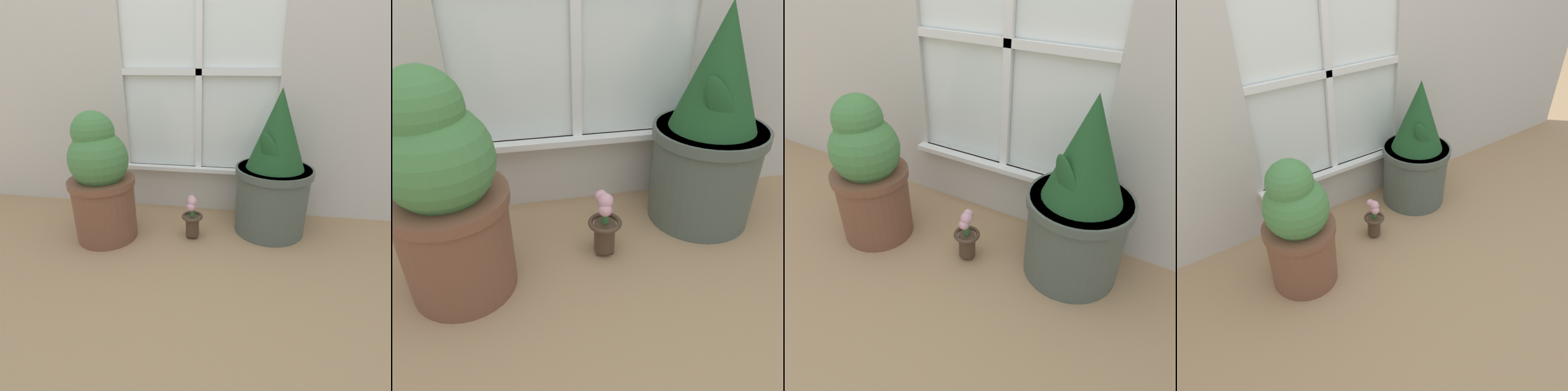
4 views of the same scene
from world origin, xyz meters
The scene contains 4 objects.
ground_plane centered at (0.00, 0.00, 0.00)m, with size 10.00×10.00×0.00m, color tan.
potted_plant_left centered at (-0.44, 0.24, 0.32)m, with size 0.34×0.34×0.68m.
potted_plant_right centered at (0.44, 0.45, 0.34)m, with size 0.41×0.41×0.78m.
flower_vase centered at (0.02, 0.30, 0.12)m, with size 0.11×0.11×0.24m.
Camera 3 is at (0.71, -0.76, 1.19)m, focal length 35.00 mm.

